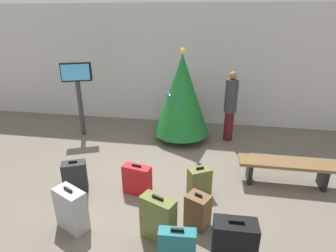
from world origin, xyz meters
name	(u,v)px	position (x,y,z in m)	size (l,w,h in m)	color
ground_plane	(144,191)	(0.00, 0.00, 0.00)	(16.00, 16.00, 0.00)	#665E54
back_wall	(175,66)	(0.00, 3.82, 1.68)	(16.00, 0.20, 3.37)	silver
holiday_tree	(182,95)	(0.39, 2.40, 1.21)	(1.41, 1.41, 2.34)	#4C3319
flight_info_kiosk	(78,87)	(-2.28, 2.28, 1.32)	(0.73, 0.37, 1.95)	#333338
waiting_bench	(287,167)	(2.61, 0.69, 0.37)	(1.78, 0.44, 0.48)	brown
traveller_0	(230,105)	(1.60, 2.59, 0.95)	(0.42, 0.42, 1.79)	#4C1419
suitcase_1	(71,209)	(-0.84, -1.08, 0.33)	(0.56, 0.45, 0.70)	#9EA0A5
suitcase_2	(199,182)	(1.00, 0.09, 0.26)	(0.46, 0.40, 0.55)	#59602D
suitcase_3	(233,249)	(1.50, -1.50, 0.40)	(0.52, 0.29, 0.83)	black
suitcase_4	(137,180)	(-0.11, -0.07, 0.28)	(0.54, 0.31, 0.59)	#B2191E
suitcase_5	(75,177)	(-1.23, -0.20, 0.30)	(0.48, 0.40, 0.63)	#232326
suitcase_6	(158,219)	(0.49, -1.08, 0.35)	(0.55, 0.41, 0.73)	#59602D
suitcase_7	(198,211)	(1.03, -0.72, 0.27)	(0.42, 0.40, 0.58)	brown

